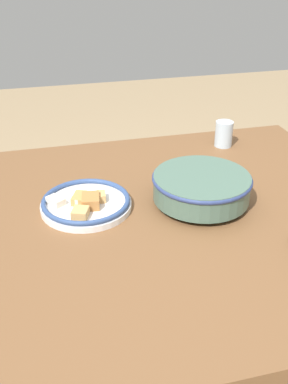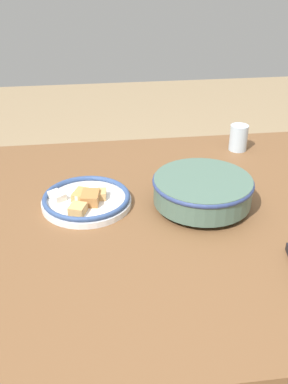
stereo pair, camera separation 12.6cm
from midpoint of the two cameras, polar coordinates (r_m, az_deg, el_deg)
dining_table at (r=1.28m, az=0.92°, el=-5.78°), size 1.24×1.09×0.75m
noodle_bowl at (r=1.27m, az=4.51°, el=0.58°), size 0.28×0.28×0.09m
food_plate at (r=1.27m, az=-10.23°, el=-1.48°), size 0.25×0.25×0.05m
drinking_glass at (r=1.65m, az=7.96°, el=7.28°), size 0.06×0.06×0.09m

